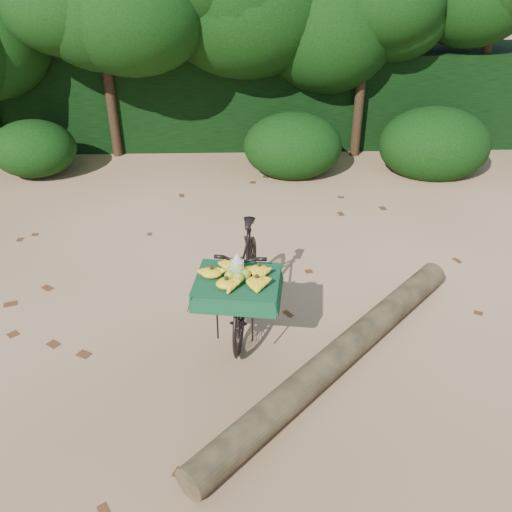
{
  "coord_description": "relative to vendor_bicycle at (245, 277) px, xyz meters",
  "views": [
    {
      "loc": [
        0.57,
        -4.83,
        3.62
      ],
      "look_at": [
        0.71,
        -0.27,
        0.95
      ],
      "focal_mm": 38.0,
      "sensor_mm": 36.0,
      "label": 1
    }
  ],
  "objects": [
    {
      "name": "ground",
      "position": [
        -0.61,
        0.04,
        -0.56
      ],
      "size": [
        80.0,
        80.0,
        0.0
      ],
      "primitive_type": "plane",
      "color": "tan",
      "rests_on": "ground"
    },
    {
      "name": "vendor_bicycle",
      "position": [
        0.0,
        0.0,
        0.0
      ],
      "size": [
        0.89,
        1.89,
        1.09
      ],
      "rotation": [
        0.0,
        0.0,
        -0.14
      ],
      "color": "black",
      "rests_on": "ground"
    },
    {
      "name": "fallen_log",
      "position": [
        0.91,
        -0.77,
        -0.41
      ],
      "size": [
        2.94,
        3.05,
        0.29
      ],
      "primitive_type": "cylinder",
      "rotation": [
        1.57,
        0.0,
        -0.76
      ],
      "color": "brown",
      "rests_on": "ground"
    },
    {
      "name": "hedge_backdrop",
      "position": [
        -0.61,
        6.34,
        0.34
      ],
      "size": [
        26.0,
        1.8,
        1.8
      ],
      "primitive_type": "cube",
      "color": "black",
      "rests_on": "ground"
    },
    {
      "name": "tree_row",
      "position": [
        -1.26,
        5.54,
        1.44
      ],
      "size": [
        14.5,
        2.0,
        4.0
      ],
      "primitive_type": null,
      "color": "black",
      "rests_on": "ground"
    },
    {
      "name": "bush_clumps",
      "position": [
        -0.11,
        4.34,
        -0.11
      ],
      "size": [
        8.8,
        1.7,
        0.9
      ],
      "primitive_type": null,
      "color": "black",
      "rests_on": "ground"
    },
    {
      "name": "leaf_litter",
      "position": [
        -0.61,
        0.69,
        -0.55
      ],
      "size": [
        7.0,
        7.3,
        0.01
      ],
      "primitive_type": null,
      "color": "#4E2A14",
      "rests_on": "ground"
    }
  ]
}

